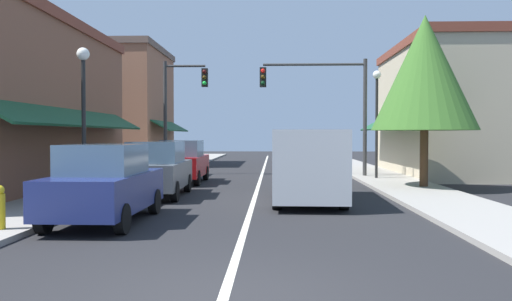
% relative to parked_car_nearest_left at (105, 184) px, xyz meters
% --- Properties ---
extents(ground_plane, '(80.00, 80.00, 0.00)m').
position_rel_parked_car_nearest_left_xyz_m(ground_plane, '(3.18, 12.60, -0.88)').
color(ground_plane, black).
extents(sidewalk_left, '(2.60, 56.00, 0.12)m').
position_rel_parked_car_nearest_left_xyz_m(sidewalk_left, '(-2.32, 12.60, -0.82)').
color(sidewalk_left, gray).
rests_on(sidewalk_left, ground).
extents(sidewalk_right, '(2.60, 56.00, 0.12)m').
position_rel_parked_car_nearest_left_xyz_m(sidewalk_right, '(8.68, 12.60, -0.82)').
color(sidewalk_right, gray).
rests_on(sidewalk_right, ground).
extents(lane_center_stripe, '(0.14, 52.00, 0.01)m').
position_rel_parked_car_nearest_left_xyz_m(lane_center_stripe, '(3.18, 12.60, -0.88)').
color(lane_center_stripe, silver).
rests_on(lane_center_stripe, ground).
extents(storefront_right_block, '(5.64, 10.20, 6.51)m').
position_rel_parked_car_nearest_left_xyz_m(storefront_right_block, '(12.14, 14.60, 2.38)').
color(storefront_right_block, '#BCAD8E').
rests_on(storefront_right_block, ground).
extents(storefront_far_left, '(5.32, 8.20, 7.77)m').
position_rel_parked_car_nearest_left_xyz_m(storefront_far_left, '(-5.62, 22.60, 3.01)').
color(storefront_far_left, '#8E5B42').
rests_on(storefront_far_left, ground).
extents(parked_car_nearest_left, '(1.80, 4.11, 1.77)m').
position_rel_parked_car_nearest_left_xyz_m(parked_car_nearest_left, '(0.00, 0.00, 0.00)').
color(parked_car_nearest_left, navy).
rests_on(parked_car_nearest_left, ground).
extents(parked_car_second_left, '(1.87, 4.14, 1.77)m').
position_rel_parked_car_nearest_left_xyz_m(parked_car_second_left, '(0.03, 5.01, 0.00)').
color(parked_car_second_left, '#4C5156').
rests_on(parked_car_second_left, ground).
extents(parked_car_third_left, '(1.81, 4.11, 1.77)m').
position_rel_parked_car_nearest_left_xyz_m(parked_car_third_left, '(0.00, 9.84, 0.00)').
color(parked_car_third_left, maroon).
rests_on(parked_car_third_left, ground).
extents(van_in_lane, '(2.11, 5.23, 2.12)m').
position_rel_parked_car_nearest_left_xyz_m(van_in_lane, '(4.80, 3.83, 0.27)').
color(van_in_lane, '#B2B7BC').
rests_on(van_in_lane, ground).
extents(traffic_signal_mast_arm, '(4.94, 0.50, 5.49)m').
position_rel_parked_car_nearest_left_xyz_m(traffic_signal_mast_arm, '(6.26, 12.51, 2.87)').
color(traffic_signal_mast_arm, '#333333').
rests_on(traffic_signal_mast_arm, ground).
extents(traffic_signal_left_corner, '(2.24, 0.50, 5.66)m').
position_rel_parked_car_nearest_left_xyz_m(traffic_signal_left_corner, '(-0.93, 14.07, 2.78)').
color(traffic_signal_left_corner, '#333333').
rests_on(traffic_signal_left_corner, ground).
extents(street_lamp_left_near, '(0.36, 0.36, 4.46)m').
position_rel_parked_car_nearest_left_xyz_m(street_lamp_left_near, '(-1.62, 3.11, 2.16)').
color(street_lamp_left_near, black).
rests_on(street_lamp_left_near, ground).
extents(street_lamp_right_mid, '(0.36, 0.36, 4.78)m').
position_rel_parked_car_nearest_left_xyz_m(street_lamp_right_mid, '(8.26, 11.24, 2.34)').
color(street_lamp_right_mid, black).
rests_on(street_lamp_right_mid, ground).
extents(tree_right_near, '(3.78, 3.78, 6.31)m').
position_rel_parked_car_nearest_left_xyz_m(tree_right_near, '(9.23, 7.49, 3.35)').
color(tree_right_near, '#4C331E').
rests_on(tree_right_near, ground).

